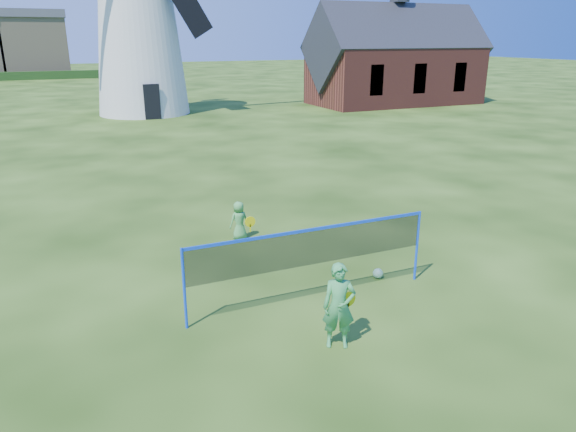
# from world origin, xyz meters

# --- Properties ---
(ground) EXTENTS (220.00, 220.00, 0.00)m
(ground) POSITION_xyz_m (0.00, 0.00, 0.00)
(ground) COLOR black
(ground) RESTS_ON ground
(windmill) EXTENTS (13.51, 6.03, 18.39)m
(windmill) POSITION_xyz_m (2.02, 28.77, 6.34)
(windmill) COLOR white
(windmill) RESTS_ON ground
(chapel) EXTENTS (13.39, 6.49, 11.32)m
(chapel) POSITION_xyz_m (21.09, 26.86, 3.19)
(chapel) COLOR brown
(chapel) RESTS_ON ground
(badminton_net) EXTENTS (5.05, 0.05, 1.55)m
(badminton_net) POSITION_xyz_m (0.27, -0.48, 1.14)
(badminton_net) COLOR blue
(badminton_net) RESTS_ON ground
(player_girl) EXTENTS (0.74, 0.55, 1.50)m
(player_girl) POSITION_xyz_m (-0.02, -2.09, 0.75)
(player_girl) COLOR #3C974F
(player_girl) RESTS_ON ground
(player_boy) EXTENTS (0.63, 0.43, 1.01)m
(player_boy) POSITION_xyz_m (0.10, 3.36, 0.51)
(player_boy) COLOR #4B9C4D
(player_boy) RESTS_ON ground
(play_ball) EXTENTS (0.22, 0.22, 0.22)m
(play_ball) POSITION_xyz_m (2.08, -0.10, 0.11)
(play_ball) COLOR green
(play_ball) RESTS_ON ground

